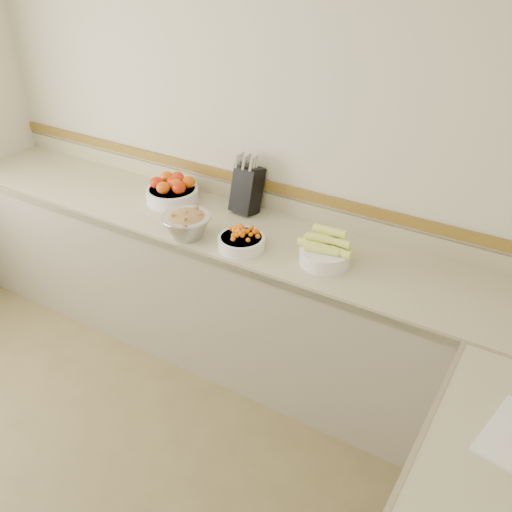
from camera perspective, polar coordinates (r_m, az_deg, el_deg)
The scene contains 7 objects.
back_wall at distance 3.29m, azimuth 0.69°, elevation 11.26°, with size 4.00×4.00×0.00m, color beige.
counter_back at distance 3.45m, azimuth -2.16°, elevation -3.71°, with size 4.00×0.65×1.08m.
knife_block at distance 3.33m, azimuth -0.91°, elevation 6.80°, with size 0.17×0.20×0.36m.
tomato_bowl at distance 3.52m, azimuth -8.34°, elevation 6.51°, with size 0.32×0.32×0.16m.
cherry_tomato_bowl at distance 3.00m, azimuth -1.47°, elevation 1.62°, with size 0.25×0.25×0.13m.
corn_bowl at distance 2.88m, azimuth 6.97°, elevation 0.42°, with size 0.29×0.26×0.19m.
rhubarb_bowl at distance 3.11m, azimuth -6.93°, elevation 3.24°, with size 0.27×0.27×0.15m.
Camera 1 is at (1.57, -0.65, 2.45)m, focal length 40.00 mm.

